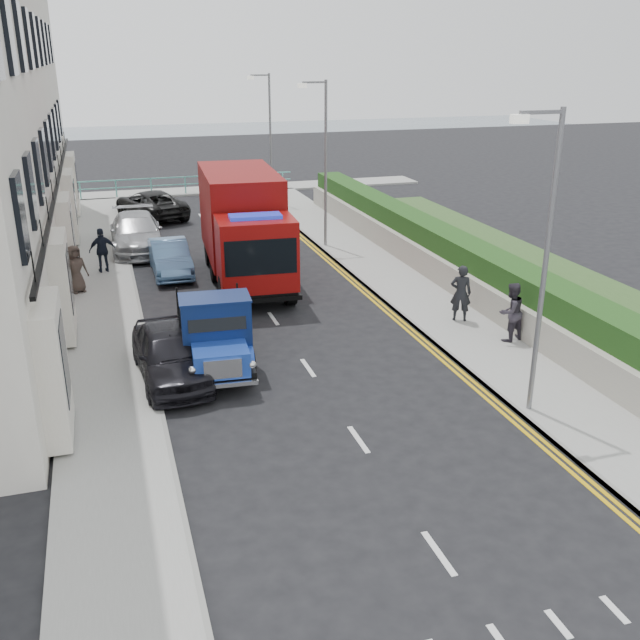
{
  "coord_description": "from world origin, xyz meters",
  "views": [
    {
      "loc": [
        -4.89,
        -14.95,
        8.03
      ],
      "look_at": [
        0.31,
        1.89,
        1.4
      ],
      "focal_mm": 40.0,
      "sensor_mm": 36.0,
      "label": 1
    }
  ],
  "objects": [
    {
      "name": "lamp_mid",
      "position": [
        4.18,
        14.0,
        4.0
      ],
      "size": [
        1.23,
        0.18,
        7.0
      ],
      "color": "slate",
      "rests_on": "ground"
    },
    {
      "name": "pedestrian_east_near",
      "position": [
        5.5,
        3.84,
        1.02
      ],
      "size": [
        0.77,
        0.66,
        1.79
      ],
      "primitive_type": "imported",
      "rotation": [
        0.0,
        0.0,
        2.71
      ],
      "color": "black",
      "rests_on": "pavement_east"
    },
    {
      "name": "garden_east",
      "position": [
        7.21,
        9.0,
        0.9
      ],
      "size": [
        1.45,
        28.0,
        1.75
      ],
      "color": "#B2AD9E",
      "rests_on": "ground"
    },
    {
      "name": "promenade",
      "position": [
        0.0,
        29.0,
        0.06
      ],
      "size": [
        30.0,
        2.5,
        0.12
      ],
      "primitive_type": "cube",
      "color": "gray",
      "rests_on": "ground"
    },
    {
      "name": "pavement_east",
      "position": [
        5.3,
        9.0,
        0.06
      ],
      "size": [
        2.6,
        38.0,
        0.12
      ],
      "primitive_type": "cube",
      "color": "gray",
      "rests_on": "ground"
    },
    {
      "name": "red_lorry",
      "position": [
        -0.01,
        10.31,
        2.11
      ],
      "size": [
        3.04,
        7.73,
        3.97
      ],
      "rotation": [
        0.0,
        0.0,
        -0.06
      ],
      "color": "black",
      "rests_on": "ground"
    },
    {
      "name": "sea_plane",
      "position": [
        0.0,
        60.0,
        0.0
      ],
      "size": [
        120.0,
        120.0,
        0.0
      ],
      "primitive_type": "plane",
      "color": "#4D6069",
      "rests_on": "ground"
    },
    {
      "name": "pedestrian_east_far",
      "position": [
        6.1,
        1.91,
        1.0
      ],
      "size": [
        0.99,
        0.86,
        1.75
      ],
      "primitive_type": "imported",
      "rotation": [
        0.0,
        0.0,
        3.4
      ],
      "color": "#302B35",
      "rests_on": "pavement_east"
    },
    {
      "name": "seafront_railing",
      "position": [
        0.0,
        28.2,
        0.58
      ],
      "size": [
        13.0,
        0.08,
        1.11
      ],
      "color": "#59B2A5",
      "rests_on": "ground"
    },
    {
      "name": "lamp_near",
      "position": [
        4.18,
        -2.0,
        4.0
      ],
      "size": [
        1.23,
        0.18,
        7.0
      ],
      "color": "slate",
      "rests_on": "ground"
    },
    {
      "name": "pedestrian_west_near",
      "position": [
        -5.05,
        12.65,
        0.97
      ],
      "size": [
        1.04,
        0.55,
        1.7
      ],
      "primitive_type": "imported",
      "rotation": [
        0.0,
        0.0,
        3.28
      ],
      "color": "black",
      "rests_on": "pavement_west"
    },
    {
      "name": "seafront_car_left",
      "position": [
        -2.49,
        22.37,
        0.71
      ],
      "size": [
        3.81,
        5.6,
        1.43
      ],
      "primitive_type": "imported",
      "rotation": [
        0.0,
        0.0,
        3.45
      ],
      "color": "black",
      "rests_on": "ground"
    },
    {
      "name": "pedestrian_west_far",
      "position": [
        -6.0,
        10.34,
        0.96
      ],
      "size": [
        0.97,
        0.83,
        1.68
      ],
      "primitive_type": "imported",
      "rotation": [
        0.0,
        0.0,
        0.43
      ],
      "color": "#3B302A",
      "rests_on": "pavement_west"
    },
    {
      "name": "parked_car_front",
      "position": [
        -3.6,
        2.41,
        0.72
      ],
      "size": [
        1.94,
        4.3,
        1.43
      ],
      "primitive_type": "imported",
      "rotation": [
        0.0,
        0.0,
        0.06
      ],
      "color": "black",
      "rests_on": "ground"
    },
    {
      "name": "bedford_lorry",
      "position": [
        -2.38,
        2.46,
        0.98
      ],
      "size": [
        2.1,
        4.64,
        2.14
      ],
      "rotation": [
        0.0,
        0.0,
        -0.07
      ],
      "color": "black",
      "rests_on": "ground"
    },
    {
      "name": "pavement_west",
      "position": [
        -5.2,
        9.0,
        0.06
      ],
      "size": [
        2.4,
        38.0,
        0.12
      ],
      "primitive_type": "cube",
      "color": "gray",
      "rests_on": "ground"
    },
    {
      "name": "parked_car_rear",
      "position": [
        -3.6,
        15.98,
        0.77
      ],
      "size": [
        2.22,
        5.32,
        1.54
      ],
      "primitive_type": "imported",
      "rotation": [
        0.0,
        0.0,
        -0.01
      ],
      "color": "#A2A2A6",
      "rests_on": "ground"
    },
    {
      "name": "ground",
      "position": [
        0.0,
        0.0,
        0.0
      ],
      "size": [
        120.0,
        120.0,
        0.0
      ],
      "primitive_type": "plane",
      "color": "black",
      "rests_on": "ground"
    },
    {
      "name": "lamp_far",
      "position": [
        4.18,
        24.0,
        4.0
      ],
      "size": [
        1.23,
        0.18,
        7.0
      ],
      "color": "slate",
      "rests_on": "ground"
    },
    {
      "name": "seafront_car_right",
      "position": [
        2.61,
        26.99,
        0.76
      ],
      "size": [
        3.25,
        4.78,
        1.51
      ],
      "primitive_type": "imported",
      "rotation": [
        0.0,
        0.0,
        0.36
      ],
      "color": "#B3B4B9",
      "rests_on": "ground"
    },
    {
      "name": "parked_car_mid",
      "position": [
        -2.6,
        12.0,
        0.65
      ],
      "size": [
        1.4,
        3.94,
        1.29
      ],
      "primitive_type": "imported",
      "rotation": [
        0.0,
        0.0,
        0.01
      ],
      "color": "#4D75A5",
      "rests_on": "ground"
    }
  ]
}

